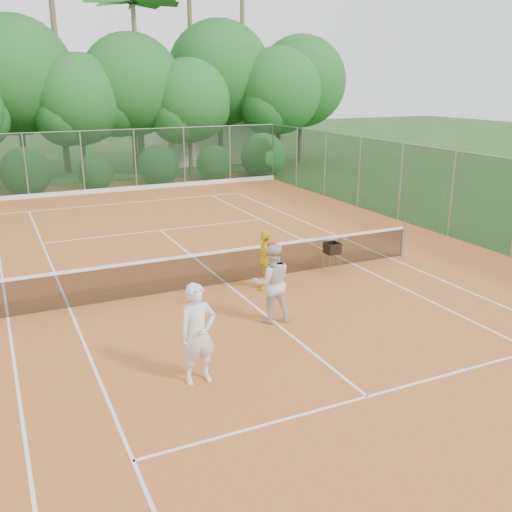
{
  "coord_description": "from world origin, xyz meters",
  "views": [
    {
      "loc": [
        -5.5,
        -13.48,
        5.27
      ],
      "look_at": [
        0.31,
        -1.2,
        1.1
      ],
      "focal_mm": 40.0,
      "sensor_mm": 36.0,
      "label": 1
    }
  ],
  "objects": [
    {
      "name": "tropical_treeline",
      "position": [
        1.43,
        20.22,
        5.11
      ],
      "size": [
        32.1,
        8.49,
        15.03
      ],
      "color": "brown",
      "rests_on": "ground"
    },
    {
      "name": "player_center_grp",
      "position": [
        -0.02,
        -2.74,
        0.95
      ],
      "size": [
        1.03,
        0.87,
        1.88
      ],
      "color": "beige",
      "rests_on": "clay_court"
    },
    {
      "name": "club_building",
      "position": [
        9.0,
        24.0,
        1.5
      ],
      "size": [
        8.0,
        5.0,
        3.0
      ],
      "primitive_type": "cube",
      "color": "beige",
      "rests_on": "ground"
    },
    {
      "name": "player_yellow",
      "position": [
        0.79,
        -0.76,
        0.81
      ],
      "size": [
        0.56,
        0.99,
        1.58
      ],
      "primitive_type": "imported",
      "rotation": [
        0.0,
        0.0,
        -1.77
      ],
      "color": "yellow",
      "rests_on": "clay_court"
    },
    {
      "name": "stray_ball_b",
      "position": [
        -0.23,
        10.15,
        0.05
      ],
      "size": [
        0.07,
        0.07,
        0.07
      ],
      "primitive_type": "sphere",
      "color": "#C3DE33",
      "rests_on": "clay_court"
    },
    {
      "name": "stray_ball_c",
      "position": [
        3.47,
        9.81,
        0.05
      ],
      "size": [
        0.07,
        0.07,
        0.07
      ],
      "primitive_type": "sphere",
      "color": "#B6CA2F",
      "rests_on": "clay_court"
    },
    {
      "name": "player_white",
      "position": [
        -2.45,
        -4.62,
        0.96
      ],
      "size": [
        0.7,
        0.47,
        1.88
      ],
      "primitive_type": "imported",
      "rotation": [
        0.0,
        0.0,
        0.03
      ],
      "color": "silver",
      "rests_on": "clay_court"
    },
    {
      "name": "ball_hopper",
      "position": [
        3.13,
        -0.33,
        0.71
      ],
      "size": [
        0.38,
        0.38,
        0.86
      ],
      "rotation": [
        0.0,
        0.0,
        0.28
      ],
      "color": "gray",
      "rests_on": "clay_court"
    },
    {
      "name": "fence_back",
      "position": [
        0.0,
        15.0,
        1.52
      ],
      "size": [
        18.07,
        0.07,
        3.0
      ],
      "color": "#19381E",
      "rests_on": "clay_court"
    },
    {
      "name": "ground",
      "position": [
        0.0,
        0.0,
        0.0
      ],
      "size": [
        120.0,
        120.0,
        0.0
      ],
      "primitive_type": "plane",
      "color": "#234217",
      "rests_on": "ground"
    },
    {
      "name": "tennis_net",
      "position": [
        0.0,
        0.0,
        0.53
      ],
      "size": [
        11.97,
        0.1,
        1.1
      ],
      "color": "gray",
      "rests_on": "clay_court"
    },
    {
      "name": "court_markings",
      "position": [
        0.0,
        0.0,
        0.02
      ],
      "size": [
        11.03,
        23.83,
        0.01
      ],
      "color": "white",
      "rests_on": "clay_court"
    },
    {
      "name": "clay_court",
      "position": [
        0.0,
        0.0,
        0.01
      ],
      "size": [
        18.0,
        36.0,
        0.02
      ],
      "primitive_type": "cube",
      "color": "#B6632A",
      "rests_on": "ground"
    },
    {
      "name": "stray_ball_a",
      "position": [
        1.53,
        12.13,
        0.05
      ],
      "size": [
        0.07,
        0.07,
        0.07
      ],
      "primitive_type": "sphere",
      "color": "#DDED37",
      "rests_on": "clay_court"
    }
  ]
}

